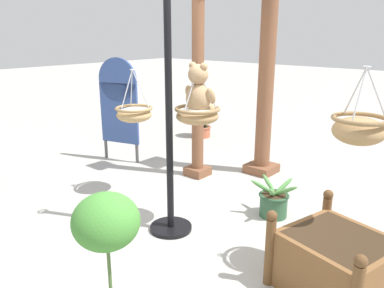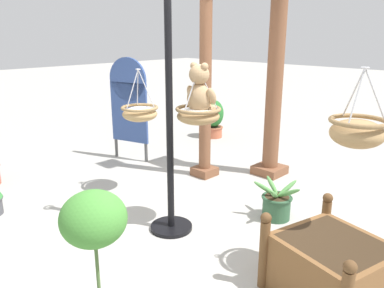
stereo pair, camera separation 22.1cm
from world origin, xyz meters
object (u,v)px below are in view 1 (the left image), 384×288
object	(u,v)px
potted_plant_bushy_green	(201,118)
potted_plant_tall_leafy	(274,202)
potted_plant_conical_shrub	(108,252)
display_pole_central	(170,154)
teddy_bear	(199,92)
hanging_basket_with_teddy	(197,114)
wooden_planter_box	(337,262)
display_sign_board	(119,101)
hanging_basket_left_high	(134,113)
greenhouse_pillar_right	(198,88)
hanging_basket_right_low	(359,129)
greenhouse_pillar_left	(266,81)

from	to	relation	value
potted_plant_bushy_green	potted_plant_tall_leafy	bearing A→B (deg)	-37.27
potted_plant_tall_leafy	potted_plant_conical_shrub	bearing A→B (deg)	-88.25
display_pole_central	teddy_bear	size ratio (longest dim) A/B	5.12
potted_plant_tall_leafy	teddy_bear	bearing A→B (deg)	-125.69
potted_plant_tall_leafy	potted_plant_conical_shrub	world-z (taller)	potted_plant_conical_shrub
teddy_bear	potted_plant_tall_leafy	size ratio (longest dim) A/B	0.98
hanging_basket_with_teddy	wooden_planter_box	world-z (taller)	hanging_basket_with_teddy
potted_plant_conical_shrub	display_sign_board	distance (m)	3.84
hanging_basket_with_teddy	hanging_basket_left_high	distance (m)	1.17
potted_plant_conical_shrub	display_sign_board	world-z (taller)	display_sign_board
hanging_basket_left_high	greenhouse_pillar_right	bearing A→B (deg)	80.21
hanging_basket_right_low	potted_plant_conical_shrub	world-z (taller)	hanging_basket_right_low
teddy_bear	hanging_basket_left_high	size ratio (longest dim) A/B	0.80
teddy_bear	potted_plant_conical_shrub	world-z (taller)	teddy_bear
teddy_bear	greenhouse_pillar_left	bearing A→B (deg)	99.95
hanging_basket_right_low	teddy_bear	bearing A→B (deg)	-175.16
teddy_bear	potted_plant_tall_leafy	bearing A→B (deg)	54.31
greenhouse_pillar_right	wooden_planter_box	world-z (taller)	greenhouse_pillar_right
potted_plant_bushy_green	hanging_basket_right_low	bearing A→B (deg)	-35.61
wooden_planter_box	potted_plant_conical_shrub	bearing A→B (deg)	-123.52
display_sign_board	potted_plant_tall_leafy	bearing A→B (deg)	-3.01
hanging_basket_right_low	greenhouse_pillar_left	bearing A→B (deg)	136.55
hanging_basket_with_teddy	potted_plant_bushy_green	xyz separation A→B (m)	(-2.28, 2.86, -0.84)
display_pole_central	hanging_basket_left_high	distance (m)	1.10
greenhouse_pillar_left	potted_plant_tall_leafy	bearing A→B (deg)	-53.89
display_sign_board	wooden_planter_box	bearing A→B (deg)	-14.60
wooden_planter_box	potted_plant_bushy_green	distance (m)	4.85
hanging_basket_right_low	wooden_planter_box	bearing A→B (deg)	-81.19
potted_plant_tall_leafy	wooden_planter_box	bearing A→B (deg)	-39.85
potted_plant_tall_leafy	potted_plant_conical_shrub	distance (m)	2.37
potted_plant_conical_shrub	greenhouse_pillar_left	bearing A→B (deg)	104.68
potted_plant_tall_leafy	potted_plant_bushy_green	xyz separation A→B (m)	(-2.79, 2.12, 0.21)
display_sign_board	hanging_basket_with_teddy	bearing A→B (deg)	-20.69
display_sign_board	potted_plant_bushy_green	bearing A→B (deg)	88.13
hanging_basket_with_teddy	potted_plant_bushy_green	world-z (taller)	hanging_basket_with_teddy
greenhouse_pillar_left	potted_plant_bushy_green	distance (m)	2.39
potted_plant_bushy_green	wooden_planter_box	bearing A→B (deg)	-37.99
display_pole_central	potted_plant_conical_shrub	distance (m)	1.53
greenhouse_pillar_left	potted_plant_bushy_green	bearing A→B (deg)	153.45
teddy_bear	hanging_basket_right_low	world-z (taller)	hanging_basket_right_low
teddy_bear	display_sign_board	world-z (taller)	teddy_bear
hanging_basket_left_high	potted_plant_bushy_green	world-z (taller)	hanging_basket_left_high
greenhouse_pillar_left	potted_plant_tall_leafy	world-z (taller)	greenhouse_pillar_left
greenhouse_pillar_left	potted_plant_tall_leafy	xyz separation A→B (m)	(0.84, -1.15, -1.18)
potted_plant_bushy_green	display_sign_board	xyz separation A→B (m)	(-0.06, -1.97, 0.59)
hanging_basket_left_high	display_sign_board	xyz separation A→B (m)	(-1.20, 0.72, -0.08)
display_pole_central	teddy_bear	bearing A→B (deg)	61.30
hanging_basket_left_high	greenhouse_pillar_left	xyz separation A→B (m)	(0.82, 1.72, 0.30)
display_pole_central	wooden_planter_box	xyz separation A→B (m)	(1.69, 0.12, -0.57)
greenhouse_pillar_right	hanging_basket_with_teddy	bearing A→B (deg)	-50.33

